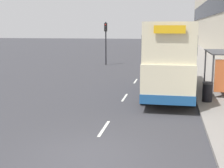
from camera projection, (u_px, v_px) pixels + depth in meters
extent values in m
plane|color=#38383D|center=(86.00, 156.00, 9.90)|extent=(220.00, 220.00, 0.00)
cube|color=gray|center=(197.00, 55.00, 45.96)|extent=(5.00, 93.00, 0.14)
cube|color=black|center=(218.00, 3.00, 44.20)|extent=(0.12, 89.28, 3.01)
cube|color=silver|center=(104.00, 128.00, 12.60)|extent=(0.12, 2.00, 0.01)
cube|color=silver|center=(125.00, 98.00, 18.21)|extent=(0.12, 2.00, 0.01)
cube|color=silver|center=(136.00, 81.00, 23.83)|extent=(0.12, 2.00, 0.01)
cube|color=silver|center=(142.00, 71.00, 29.44)|extent=(0.12, 2.00, 0.01)
cube|color=silver|center=(147.00, 64.00, 35.05)|extent=(0.12, 2.00, 0.01)
cube|color=silver|center=(150.00, 59.00, 40.66)|extent=(0.12, 2.00, 0.01)
cube|color=#4C4C51|center=(221.00, 52.00, 18.90)|extent=(1.60, 4.20, 0.08)
cylinder|color=#4C4C51|center=(213.00, 77.00, 17.32)|extent=(0.10, 0.10, 2.40)
cylinder|color=#4C4C51|center=(205.00, 68.00, 21.19)|extent=(0.10, 0.10, 2.40)
cube|color=maroon|center=(224.00, 84.00, 19.21)|extent=(0.36, 2.80, 0.08)
cube|color=beige|center=(169.00, 70.00, 19.25)|extent=(2.55, 10.33, 1.85)
cube|color=beige|center=(170.00, 39.00, 18.91)|extent=(2.50, 10.02, 1.95)
cube|color=#1E518C|center=(168.00, 82.00, 19.37)|extent=(2.58, 10.38, 0.45)
cube|color=#2D3847|center=(169.00, 65.00, 19.19)|extent=(2.58, 9.71, 0.81)
cube|color=#2D3847|center=(170.00, 41.00, 18.93)|extent=(2.55, 9.71, 0.94)
cube|color=yellow|center=(170.00, 29.00, 13.82)|extent=(1.40, 0.08, 0.36)
cylinder|color=black|center=(151.00, 76.00, 23.04)|extent=(0.30, 1.00, 1.00)
cylinder|color=black|center=(186.00, 77.00, 22.58)|extent=(0.30, 1.00, 1.00)
cylinder|color=black|center=(143.00, 95.00, 16.54)|extent=(0.30, 1.00, 1.00)
cylinder|color=black|center=(193.00, 97.00, 16.08)|extent=(0.30, 1.00, 1.00)
cube|color=maroon|center=(171.00, 42.00, 77.70)|extent=(1.74, 3.98, 0.80)
cube|color=#2D3847|center=(172.00, 39.00, 77.38)|extent=(1.53, 1.91, 0.65)
cylinder|color=black|center=(168.00, 43.00, 79.12)|extent=(0.20, 0.60, 0.60)
cylinder|color=black|center=(175.00, 43.00, 78.81)|extent=(0.20, 0.60, 0.60)
cylinder|color=black|center=(168.00, 43.00, 76.73)|extent=(0.20, 0.60, 0.60)
cylinder|color=black|center=(175.00, 43.00, 76.42)|extent=(0.20, 0.60, 0.60)
cylinder|color=black|center=(207.00, 93.00, 16.58)|extent=(0.52, 0.52, 0.95)
cylinder|color=#2D2D33|center=(208.00, 83.00, 16.49)|extent=(0.55, 0.55, 0.10)
cylinder|color=black|center=(106.00, 44.00, 33.99)|extent=(0.14, 0.14, 4.65)
cube|color=black|center=(106.00, 27.00, 33.62)|extent=(0.30, 0.24, 0.90)
sphere|color=red|center=(105.00, 25.00, 33.46)|extent=(0.16, 0.16, 0.16)
sphere|color=#2D2D2D|center=(105.00, 27.00, 33.51)|extent=(0.16, 0.16, 0.16)
sphere|color=#2D2D2D|center=(105.00, 30.00, 33.56)|extent=(0.16, 0.16, 0.16)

